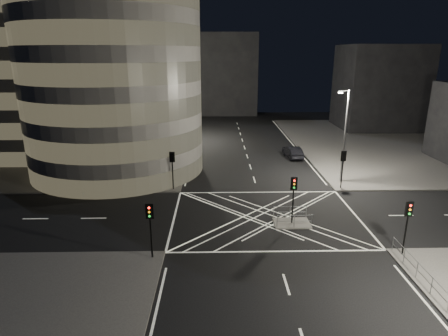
{
  "coord_description": "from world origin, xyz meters",
  "views": [
    {
      "loc": [
        -4.31,
        -29.97,
        13.77
      ],
      "look_at": [
        -3.55,
        4.86,
        3.0
      ],
      "focal_mm": 30.0,
      "sensor_mm": 36.0,
      "label": 1
    }
  ],
  "objects_px": {
    "traffic_signal_nl": "(150,221)",
    "central_island": "(292,223)",
    "traffic_signal_fl": "(172,164)",
    "sedan": "(293,152)",
    "street_lamp_left_near": "(171,128)",
    "traffic_signal_fr": "(343,162)",
    "traffic_signal_nr": "(408,218)",
    "traffic_signal_island": "(294,192)",
    "street_lamp_right_far": "(345,133)",
    "street_lamp_left_far": "(184,107)"
  },
  "relations": [
    {
      "from": "traffic_signal_nl",
      "to": "central_island",
      "type": "bearing_deg",
      "value": 26.14
    },
    {
      "from": "central_island",
      "to": "traffic_signal_fl",
      "type": "height_order",
      "value": "traffic_signal_fl"
    },
    {
      "from": "traffic_signal_nl",
      "to": "sedan",
      "type": "bearing_deg",
      "value": 60.1
    },
    {
      "from": "street_lamp_left_near",
      "to": "traffic_signal_fr",
      "type": "bearing_deg",
      "value": -15.92
    },
    {
      "from": "traffic_signal_fr",
      "to": "street_lamp_left_near",
      "type": "relative_size",
      "value": 0.4
    },
    {
      "from": "central_island",
      "to": "sedan",
      "type": "relative_size",
      "value": 0.62
    },
    {
      "from": "traffic_signal_fl",
      "to": "street_lamp_left_near",
      "type": "xyz_separation_m",
      "value": [
        -0.64,
        5.2,
        2.63
      ]
    },
    {
      "from": "sedan",
      "to": "traffic_signal_fl",
      "type": "bearing_deg",
      "value": 33.45
    },
    {
      "from": "traffic_signal_nl",
      "to": "traffic_signal_fr",
      "type": "relative_size",
      "value": 1.0
    },
    {
      "from": "traffic_signal_nr",
      "to": "traffic_signal_island",
      "type": "relative_size",
      "value": 1.0
    },
    {
      "from": "traffic_signal_island",
      "to": "street_lamp_left_near",
      "type": "distance_m",
      "value": 17.89
    },
    {
      "from": "traffic_signal_nl",
      "to": "traffic_signal_fr",
      "type": "bearing_deg",
      "value": 37.69
    },
    {
      "from": "traffic_signal_fl",
      "to": "sedan",
      "type": "distance_m",
      "value": 19.55
    },
    {
      "from": "traffic_signal_nl",
      "to": "street_lamp_right_far",
      "type": "relative_size",
      "value": 0.4
    },
    {
      "from": "central_island",
      "to": "street_lamp_left_near",
      "type": "bearing_deg",
      "value": 130.27
    },
    {
      "from": "street_lamp_left_far",
      "to": "sedan",
      "type": "distance_m",
      "value": 19.55
    },
    {
      "from": "street_lamp_left_near",
      "to": "street_lamp_left_far",
      "type": "xyz_separation_m",
      "value": [
        0.0,
        18.0,
        0.0
      ]
    },
    {
      "from": "traffic_signal_fl",
      "to": "street_lamp_left_far",
      "type": "height_order",
      "value": "street_lamp_left_far"
    },
    {
      "from": "traffic_signal_nl",
      "to": "street_lamp_left_near",
      "type": "relative_size",
      "value": 0.4
    },
    {
      "from": "traffic_signal_fl",
      "to": "traffic_signal_nl",
      "type": "distance_m",
      "value": 13.6
    },
    {
      "from": "street_lamp_left_near",
      "to": "traffic_signal_island",
      "type": "bearing_deg",
      "value": -49.73
    },
    {
      "from": "traffic_signal_fr",
      "to": "traffic_signal_nr",
      "type": "distance_m",
      "value": 13.6
    },
    {
      "from": "street_lamp_left_far",
      "to": "sedan",
      "type": "relative_size",
      "value": 2.07
    },
    {
      "from": "street_lamp_left_near",
      "to": "street_lamp_right_far",
      "type": "height_order",
      "value": "same"
    },
    {
      "from": "traffic_signal_island",
      "to": "street_lamp_right_far",
      "type": "relative_size",
      "value": 0.4
    },
    {
      "from": "traffic_signal_fl",
      "to": "traffic_signal_nl",
      "type": "bearing_deg",
      "value": -90.0
    },
    {
      "from": "street_lamp_right_far",
      "to": "traffic_signal_nr",
      "type": "bearing_deg",
      "value": -92.3
    },
    {
      "from": "sedan",
      "to": "street_lamp_right_far",
      "type": "bearing_deg",
      "value": 101.59
    },
    {
      "from": "traffic_signal_island",
      "to": "street_lamp_left_near",
      "type": "bearing_deg",
      "value": 130.27
    },
    {
      "from": "central_island",
      "to": "traffic_signal_fr",
      "type": "distance_m",
      "value": 11.1
    },
    {
      "from": "traffic_signal_fl",
      "to": "street_lamp_left_near",
      "type": "height_order",
      "value": "street_lamp_left_near"
    },
    {
      "from": "traffic_signal_fr",
      "to": "traffic_signal_island",
      "type": "xyz_separation_m",
      "value": [
        -6.8,
        -8.3,
        0.0
      ]
    },
    {
      "from": "central_island",
      "to": "traffic_signal_fr",
      "type": "relative_size",
      "value": 0.75
    },
    {
      "from": "central_island",
      "to": "street_lamp_left_near",
      "type": "xyz_separation_m",
      "value": [
        -11.44,
        13.5,
        5.47
      ]
    },
    {
      "from": "central_island",
      "to": "traffic_signal_nl",
      "type": "distance_m",
      "value": 12.36
    },
    {
      "from": "central_island",
      "to": "sedan",
      "type": "bearing_deg",
      "value": 78.66
    },
    {
      "from": "traffic_signal_fl",
      "to": "street_lamp_left_near",
      "type": "bearing_deg",
      "value": 96.97
    },
    {
      "from": "street_lamp_left_far",
      "to": "sedan",
      "type": "xyz_separation_m",
      "value": [
        15.59,
        -10.79,
        -4.74
      ]
    },
    {
      "from": "street_lamp_right_far",
      "to": "sedan",
      "type": "bearing_deg",
      "value": 107.83
    },
    {
      "from": "street_lamp_left_far",
      "to": "street_lamp_right_far",
      "type": "height_order",
      "value": "same"
    },
    {
      "from": "traffic_signal_fl",
      "to": "traffic_signal_island",
      "type": "bearing_deg",
      "value": -37.54
    },
    {
      "from": "sedan",
      "to": "street_lamp_left_far",
      "type": "bearing_deg",
      "value": -40.93
    },
    {
      "from": "street_lamp_left_far",
      "to": "street_lamp_right_far",
      "type": "distance_m",
      "value": 28.23
    },
    {
      "from": "sedan",
      "to": "central_island",
      "type": "bearing_deg",
      "value": 72.43
    },
    {
      "from": "street_lamp_left_far",
      "to": "traffic_signal_nr",
      "type": "bearing_deg",
      "value": -63.64
    },
    {
      "from": "central_island",
      "to": "sedan",
      "type": "xyz_separation_m",
      "value": [
        4.15,
        20.71,
        0.72
      ]
    },
    {
      "from": "traffic_signal_nr",
      "to": "street_lamp_left_near",
      "type": "xyz_separation_m",
      "value": [
        -18.24,
        18.8,
        2.63
      ]
    },
    {
      "from": "traffic_signal_fl",
      "to": "traffic_signal_nl",
      "type": "height_order",
      "value": "same"
    },
    {
      "from": "traffic_signal_fr",
      "to": "sedan",
      "type": "height_order",
      "value": "traffic_signal_fr"
    },
    {
      "from": "central_island",
      "to": "traffic_signal_nl",
      "type": "xyz_separation_m",
      "value": [
        -10.8,
        -5.3,
        2.84
      ]
    }
  ]
}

